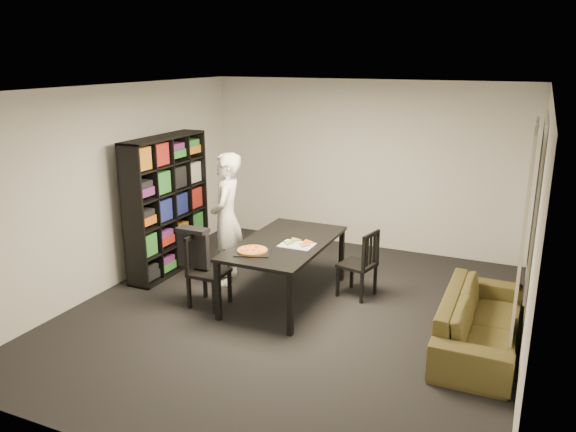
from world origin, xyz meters
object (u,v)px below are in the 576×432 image
at_px(person, 227,219).
at_px(sofa, 480,321).
at_px(dining_table, 285,247).
at_px(baking_tray, 253,252).
at_px(bookshelf, 167,205).
at_px(pepperoni_pizza, 252,250).
at_px(chair_right, 363,260).
at_px(chair_left, 203,265).

relative_size(person, sofa, 0.91).
distance_m(dining_table, baking_tray, 0.55).
bearing_deg(bookshelf, pepperoni_pizza, -23.70).
bearing_deg(chair_right, bookshelf, -73.20).
relative_size(bookshelf, person, 1.09).
bearing_deg(chair_right, sofa, 77.61).
relative_size(bookshelf, sofa, 0.99).
bearing_deg(person, baking_tray, 27.04).
bearing_deg(sofa, chair_right, 64.97).
height_order(chair_left, pepperoni_pizza, chair_left).
distance_m(chair_right, pepperoni_pizza, 1.45).
xyz_separation_m(dining_table, chair_left, (-0.84, -0.55, -0.18)).
bearing_deg(dining_table, baking_tray, -107.62).
bearing_deg(sofa, baking_tray, 96.13).
bearing_deg(chair_left, sofa, -84.20).
xyz_separation_m(chair_right, pepperoni_pizza, (-1.05, -0.95, 0.28)).
xyz_separation_m(baking_tray, pepperoni_pizza, (-0.01, 0.01, 0.02)).
relative_size(chair_left, chair_right, 1.03).
height_order(chair_left, sofa, chair_left).
height_order(baking_tray, pepperoni_pizza, pepperoni_pizza).
distance_m(bookshelf, chair_right, 2.81).
distance_m(bookshelf, chair_left, 1.39).
height_order(baking_tray, sofa, baking_tray).
relative_size(bookshelf, dining_table, 1.05).
bearing_deg(chair_left, pepperoni_pizza, -86.05).
bearing_deg(person, sofa, 62.56).
xyz_separation_m(baking_tray, sofa, (2.51, 0.27, -0.48)).
distance_m(dining_table, chair_left, 1.02).
relative_size(bookshelf, chair_right, 2.19).
xyz_separation_m(bookshelf, chair_right, (2.76, 0.20, -0.46)).
relative_size(bookshelf, chair_left, 2.13).
bearing_deg(sofa, bookshelf, 83.42).
relative_size(bookshelf, pepperoni_pizza, 5.43).
bearing_deg(pepperoni_pizza, person, 136.47).
bearing_deg(baking_tray, pepperoni_pizza, 151.96).
bearing_deg(person, chair_right, 77.96).
height_order(person, sofa, person).
relative_size(dining_table, person, 1.03).
bearing_deg(pepperoni_pizza, chair_left, -176.38).
bearing_deg(dining_table, bookshelf, 172.78).
xyz_separation_m(bookshelf, person, (0.96, -0.04, -0.08)).
bearing_deg(pepperoni_pizza, bookshelf, 156.30).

